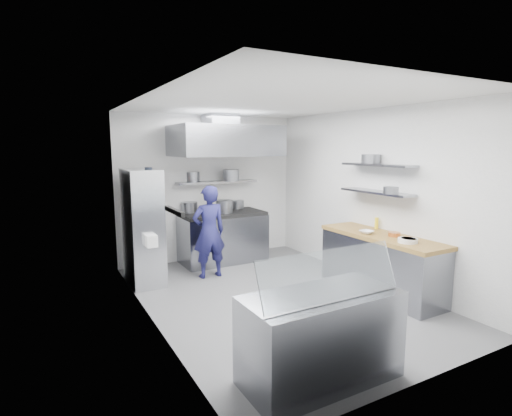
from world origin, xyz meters
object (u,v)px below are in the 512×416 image
wire_rack (143,227)px  chef (209,232)px  gas_range (223,238)px  display_case (321,337)px

wire_rack → chef: bearing=-13.3°
gas_range → wire_rack: size_ratio=0.86×
gas_range → chef: 1.02m
chef → display_case: size_ratio=1.04×
chef → wire_rack: 1.08m
gas_range → display_case: 4.19m
chef → display_case: (-0.25, -3.34, -0.36)m
gas_range → display_case: bearing=-101.6°
gas_range → display_case: (-0.84, -4.10, -0.03)m
gas_range → chef: bearing=-128.1°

